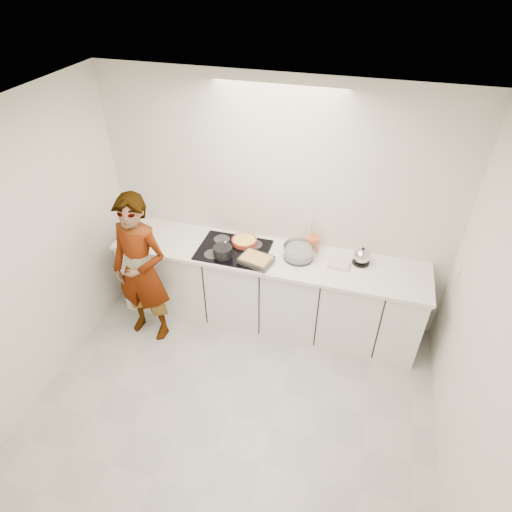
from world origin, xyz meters
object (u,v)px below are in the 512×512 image
(cook, at_px, (141,271))
(utensil_crock, at_px, (312,244))
(hob, at_px, (234,250))
(saucepan, at_px, (223,251))
(baking_dish, at_px, (256,260))
(tart_dish, at_px, (244,241))
(kettle, at_px, (362,257))
(mixing_bowl, at_px, (299,252))

(cook, bearing_deg, utensil_crock, 29.15)
(hob, xyz_separation_m, utensil_crock, (0.77, 0.22, 0.08))
(saucepan, height_order, cook, cook)
(saucepan, xyz_separation_m, baking_dish, (0.35, -0.01, -0.02))
(hob, distance_m, cook, 0.95)
(tart_dish, xyz_separation_m, kettle, (1.21, -0.00, 0.04))
(baking_dish, xyz_separation_m, utensil_crock, (0.49, 0.37, 0.04))
(hob, relative_size, saucepan, 3.08)
(saucepan, relative_size, kettle, 1.07)
(baking_dish, relative_size, kettle, 1.64)
(saucepan, relative_size, mixing_bowl, 0.75)
(tart_dish, bearing_deg, hob, -116.82)
(kettle, bearing_deg, mixing_bowl, -172.66)
(hob, relative_size, kettle, 3.30)
(kettle, distance_m, utensil_crock, 0.51)
(saucepan, distance_m, mixing_bowl, 0.76)
(mixing_bowl, bearing_deg, cook, -159.49)
(hob, bearing_deg, cook, -148.85)
(kettle, bearing_deg, hob, -173.69)
(tart_dish, xyz_separation_m, mixing_bowl, (0.60, -0.08, 0.03))
(mixing_bowl, xyz_separation_m, cook, (-1.48, -0.55, -0.14))
(hob, xyz_separation_m, kettle, (1.28, 0.14, 0.07))
(tart_dish, bearing_deg, kettle, -0.03)
(baking_dish, height_order, mixing_bowl, mixing_bowl)
(saucepan, bearing_deg, tart_dish, 63.30)
(hob, bearing_deg, kettle, 6.31)
(saucepan, bearing_deg, kettle, 11.61)
(kettle, xyz_separation_m, utensil_crock, (-0.50, 0.08, 0.00))
(tart_dish, height_order, utensil_crock, utensil_crock)
(mixing_bowl, relative_size, cook, 0.19)
(cook, bearing_deg, mixing_bowl, 25.46)
(hob, bearing_deg, saucepan, -116.57)
(saucepan, distance_m, kettle, 1.37)
(saucepan, bearing_deg, mixing_bowl, 15.07)
(tart_dish, bearing_deg, baking_dish, -54.01)
(kettle, bearing_deg, cook, -163.18)
(tart_dish, bearing_deg, saucepan, -116.70)
(kettle, bearing_deg, utensil_crock, 170.91)
(utensil_crock, distance_m, cook, 1.75)
(saucepan, relative_size, cook, 0.14)
(cook, bearing_deg, kettle, 21.78)
(cook, bearing_deg, saucepan, 30.48)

